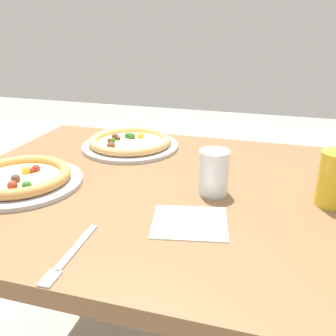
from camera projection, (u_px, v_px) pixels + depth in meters
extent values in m
cube|color=brown|center=(176.00, 193.00, 1.01)|extent=(1.20, 0.90, 0.04)
cylinder|color=brown|center=(79.00, 222.00, 1.62)|extent=(0.07, 0.07, 0.71)
cylinder|color=#B7B7BC|center=(21.00, 183.00, 1.01)|extent=(0.32, 0.32, 0.01)
cylinder|color=#E5CC7F|center=(20.00, 179.00, 1.01)|extent=(0.21, 0.21, 0.01)
torus|color=#C68C47|center=(20.00, 176.00, 1.00)|extent=(0.26, 0.26, 0.03)
sphere|color=maroon|center=(12.00, 186.00, 0.94)|extent=(0.03, 0.03, 0.03)
sphere|color=#2D6623|center=(27.00, 186.00, 0.94)|extent=(0.02, 0.02, 0.02)
sphere|color=brown|center=(16.00, 179.00, 0.98)|extent=(0.02, 0.02, 0.02)
sphere|color=maroon|center=(31.00, 171.00, 1.03)|extent=(0.02, 0.02, 0.02)
sphere|color=gold|center=(26.00, 170.00, 1.03)|extent=(0.03, 0.03, 0.03)
sphere|color=maroon|center=(36.00, 168.00, 1.04)|extent=(0.02, 0.02, 0.02)
cylinder|color=#B7B7BC|center=(130.00, 146.00, 1.29)|extent=(0.32, 0.32, 0.01)
cylinder|color=#EFD68C|center=(130.00, 143.00, 1.29)|extent=(0.22, 0.22, 0.01)
torus|color=tan|center=(130.00, 141.00, 1.29)|extent=(0.27, 0.27, 0.03)
sphere|color=brown|center=(110.00, 141.00, 1.28)|extent=(0.02, 0.02, 0.02)
sphere|color=brown|center=(111.00, 146.00, 1.22)|extent=(0.03, 0.03, 0.03)
sphere|color=#2D6623|center=(113.00, 140.00, 1.28)|extent=(0.02, 0.02, 0.02)
sphere|color=gold|center=(141.00, 136.00, 1.33)|extent=(0.02, 0.02, 0.02)
sphere|color=brown|center=(115.00, 137.00, 1.31)|extent=(0.02, 0.02, 0.02)
sphere|color=#2D6623|center=(132.00, 136.00, 1.32)|extent=(0.02, 0.02, 0.02)
sphere|color=brown|center=(118.00, 138.00, 1.30)|extent=(0.02, 0.02, 0.02)
sphere|color=#2D6623|center=(128.00, 136.00, 1.33)|extent=(0.02, 0.02, 0.02)
cylinder|color=gold|center=(334.00, 179.00, 0.89)|extent=(0.07, 0.07, 0.13)
cylinder|color=silver|center=(214.00, 172.00, 0.95)|extent=(0.08, 0.08, 0.11)
cube|color=white|center=(211.00, 165.00, 0.93)|extent=(0.03, 0.03, 0.02)
cube|color=white|center=(220.00, 160.00, 0.92)|extent=(0.03, 0.03, 0.03)
cube|color=white|center=(219.00, 161.00, 0.94)|extent=(0.03, 0.03, 0.02)
cube|color=white|center=(190.00, 222.00, 0.83)|extent=(0.19, 0.17, 0.00)
cube|color=silver|center=(77.00, 247.00, 0.74)|extent=(0.02, 0.16, 0.00)
cube|color=silver|center=(50.00, 279.00, 0.65)|extent=(0.03, 0.04, 0.00)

